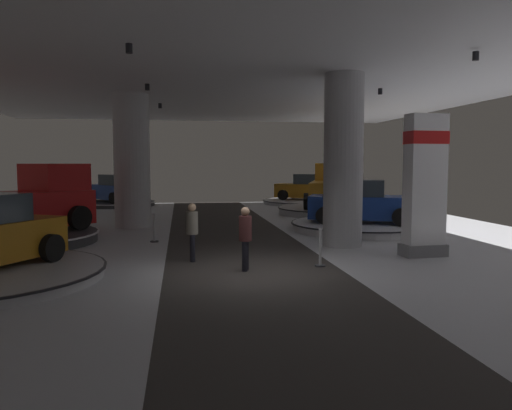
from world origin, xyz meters
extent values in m
cube|color=silver|center=(0.00, 0.00, -0.03)|extent=(24.00, 44.00, 0.05)
cube|color=#383330|center=(0.00, 0.00, 0.00)|extent=(4.40, 44.00, 0.01)
cube|color=silver|center=(0.00, 0.00, 5.55)|extent=(24.00, 44.00, 0.10)
cylinder|color=black|center=(-2.90, 0.25, 5.32)|extent=(0.16, 0.16, 0.22)
cylinder|color=black|center=(-2.87, 6.18, 5.32)|extent=(0.16, 0.16, 0.22)
cylinder|color=black|center=(-2.66, 11.89, 5.32)|extent=(0.16, 0.16, 0.22)
cylinder|color=black|center=(5.52, -0.20, 5.32)|extent=(0.16, 0.16, 0.22)
cylinder|color=black|center=(5.59, 5.96, 5.32)|extent=(0.16, 0.16, 0.22)
cylinder|color=black|center=(5.50, 12.10, 5.32)|extent=(0.16, 0.16, 0.22)
cylinder|color=silver|center=(-3.76, 9.44, 2.75)|extent=(1.48, 1.48, 5.50)
cylinder|color=#ADADB2|center=(3.40, 3.55, 2.75)|extent=(1.26, 1.26, 5.50)
cube|color=slate|center=(5.13, 1.45, 0.17)|extent=(1.31, 0.74, 0.35)
cube|color=white|center=(5.13, 1.45, 2.20)|extent=(1.14, 0.64, 3.70)
cube|color=red|center=(5.13, 1.45, 3.39)|extent=(1.16, 0.67, 0.36)
cylinder|color=#333338|center=(-7.39, 5.61, 0.18)|extent=(5.57, 5.56, 0.35)
cylinder|color=white|center=(-7.39, 5.61, 0.32)|extent=(5.68, 5.68, 0.05)
cube|color=red|center=(-7.39, 5.61, 1.10)|extent=(5.17, 5.29, 1.20)
cube|color=red|center=(-6.22, 6.84, 2.15)|extent=(2.55, 2.54, 1.00)
cube|color=#28333D|center=(-6.57, 6.47, 2.15)|extent=(1.32, 1.26, 0.75)
cylinder|color=black|center=(-6.97, 7.76, 0.77)|extent=(0.78, 0.80, 0.84)
cylinder|color=black|center=(-5.26, 6.14, 0.77)|extent=(0.78, 0.80, 0.84)
cylinder|color=silver|center=(5.42, 7.10, 0.15)|extent=(5.59, 5.59, 0.31)
cylinder|color=black|center=(5.42, 7.10, 0.28)|extent=(5.71, 5.71, 0.05)
cube|color=navy|center=(5.42, 7.10, 0.92)|extent=(4.57, 3.20, 0.90)
cube|color=#2D3842|center=(5.28, 7.15, 1.66)|extent=(2.34, 2.14, 0.70)
cylinder|color=black|center=(7.12, 7.51, 0.65)|extent=(0.71, 0.45, 0.68)
cylinder|color=black|center=(6.39, 5.65, 0.65)|extent=(0.71, 0.45, 0.68)
cylinder|color=black|center=(4.45, 8.55, 0.65)|extent=(0.71, 0.45, 0.68)
cylinder|color=black|center=(3.73, 6.68, 0.65)|extent=(0.71, 0.45, 0.68)
sphere|color=white|center=(7.52, 6.81, 1.03)|extent=(0.18, 0.18, 0.18)
sphere|color=white|center=(7.16, 5.89, 1.03)|extent=(0.18, 0.18, 0.18)
cylinder|color=#333338|center=(-5.78, 20.30, 0.13)|extent=(4.74, 4.74, 0.26)
cylinder|color=white|center=(-5.78, 20.30, 0.23)|extent=(4.84, 4.84, 0.05)
cube|color=navy|center=(-5.78, 20.30, 0.87)|extent=(3.93, 4.45, 0.90)
cube|color=#2D3842|center=(-5.69, 20.18, 1.62)|extent=(2.38, 2.45, 0.70)
cylinder|color=black|center=(-7.43, 20.87, 0.60)|extent=(0.58, 0.68, 0.68)
cylinder|color=black|center=(-5.82, 22.05, 0.60)|extent=(0.58, 0.68, 0.68)
cylinder|color=black|center=(-5.75, 18.56, 0.60)|extent=(0.58, 0.68, 0.68)
cylinder|color=black|center=(-4.13, 19.74, 0.60)|extent=(0.58, 0.68, 0.68)
sphere|color=white|center=(-7.39, 21.68, 0.98)|extent=(0.18, 0.18, 0.18)
sphere|color=white|center=(-6.59, 22.26, 0.98)|extent=(0.18, 0.18, 0.18)
cylinder|color=#B7B7BC|center=(6.10, 13.36, 0.18)|extent=(5.56, 5.56, 0.36)
cylinder|color=black|center=(6.10, 13.36, 0.33)|extent=(5.68, 5.68, 0.05)
cube|color=#B77519|center=(6.10, 13.36, 1.11)|extent=(3.69, 5.69, 1.20)
cube|color=#B77519|center=(6.65, 14.97, 2.16)|extent=(2.35, 2.22, 1.00)
cube|color=#28333D|center=(6.48, 14.48, 2.16)|extent=(1.68, 0.64, 0.75)
cylinder|color=black|center=(5.58, 15.49, 0.78)|extent=(0.54, 0.89, 0.84)
cylinder|color=black|center=(7.81, 14.74, 0.78)|extent=(0.54, 0.89, 0.84)
cylinder|color=black|center=(4.39, 11.98, 0.78)|extent=(0.54, 0.89, 0.84)
cylinder|color=black|center=(6.62, 11.22, 0.78)|extent=(0.54, 0.89, 0.84)
cylinder|color=black|center=(-4.90, 0.84, 0.60)|extent=(0.52, 0.70, 0.68)
cylinder|color=#B7B7BC|center=(6.58, 20.00, 0.13)|extent=(5.95, 5.95, 0.25)
cylinder|color=black|center=(6.58, 20.00, 0.22)|extent=(6.07, 6.07, 0.05)
cube|color=#B77519|center=(6.58, 20.00, 0.86)|extent=(4.49, 3.82, 0.90)
cube|color=#2D3842|center=(6.70, 19.92, 1.61)|extent=(2.45, 2.35, 0.70)
cylinder|color=black|center=(4.83, 19.96, 0.59)|extent=(0.69, 0.56, 0.68)
cylinder|color=black|center=(5.94, 21.62, 0.59)|extent=(0.69, 0.56, 0.68)
cylinder|color=black|center=(7.21, 18.38, 0.59)|extent=(0.69, 0.56, 0.68)
cylinder|color=black|center=(8.32, 20.04, 0.59)|extent=(0.69, 0.56, 0.68)
sphere|color=white|center=(4.59, 20.73, 0.97)|extent=(0.18, 0.18, 0.18)
sphere|color=white|center=(5.13, 21.55, 0.97)|extent=(0.18, 0.18, 0.18)
cylinder|color=black|center=(-0.22, 0.18, 0.40)|extent=(0.14, 0.14, 0.80)
cylinder|color=black|center=(-0.17, 0.35, 0.40)|extent=(0.14, 0.14, 0.80)
cylinder|color=#472323|center=(-0.19, 0.26, 1.06)|extent=(0.32, 0.32, 0.62)
sphere|color=#99755B|center=(-0.19, 0.26, 1.48)|extent=(0.22, 0.22, 0.22)
cylinder|color=black|center=(-1.46, 1.55, 0.40)|extent=(0.14, 0.14, 0.80)
cylinder|color=black|center=(-1.47, 1.73, 0.40)|extent=(0.14, 0.14, 0.80)
cylinder|color=#6B665B|center=(-1.47, 1.64, 1.06)|extent=(0.32, 0.32, 0.62)
sphere|color=tan|center=(-1.47, 1.64, 1.48)|extent=(0.22, 0.22, 0.22)
cylinder|color=#333338|center=(1.79, 0.48, 0.02)|extent=(0.28, 0.28, 0.04)
cylinder|color=#B2B2B7|center=(1.79, 0.48, 0.48)|extent=(0.07, 0.07, 0.96)
sphere|color=#B2B2B7|center=(1.79, 0.48, 0.96)|extent=(0.10, 0.10, 0.10)
cylinder|color=#333338|center=(-2.67, 5.20, 0.02)|extent=(0.28, 0.28, 0.04)
cylinder|color=#B2B2B7|center=(-2.67, 5.20, 0.48)|extent=(0.07, 0.07, 0.96)
sphere|color=#B2B2B7|center=(-2.67, 5.20, 0.96)|extent=(0.10, 0.10, 0.10)
camera|label=1|loc=(-1.76, -11.86, 2.67)|focal=34.96mm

